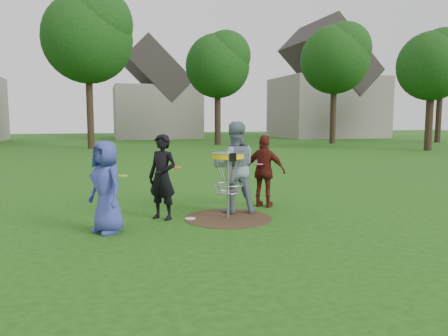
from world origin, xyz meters
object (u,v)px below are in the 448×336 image
object	(u,v)px
player_blue	(106,187)
player_grey	(235,167)
disc_golf_basket	(228,169)
player_maroon	(265,171)
player_black	(162,177)

from	to	relation	value
player_blue	player_grey	bearing A→B (deg)	78.97
player_grey	disc_golf_basket	size ratio (longest dim) A/B	1.42
player_grey	player_maroon	distance (m)	0.93
disc_golf_basket	player_blue	bearing A→B (deg)	-168.96
player_black	player_maroon	bearing A→B (deg)	57.67
disc_golf_basket	player_grey	bearing A→B (deg)	59.68
player_black	disc_golf_basket	world-z (taller)	player_black
player_grey	player_maroon	world-z (taller)	player_grey
player_blue	player_maroon	size ratio (longest dim) A/B	1.00
player_grey	player_maroon	bearing A→B (deg)	-145.68
player_black	disc_golf_basket	distance (m)	1.33
player_black	player_grey	distance (m)	1.60
player_blue	disc_golf_basket	distance (m)	2.44
player_black	player_blue	bearing A→B (deg)	-100.88
player_black	player_maroon	xyz separation A→B (m)	(2.42, 0.57, -0.04)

